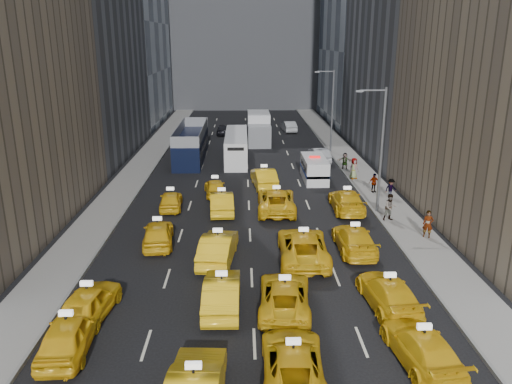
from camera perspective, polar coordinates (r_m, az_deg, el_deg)
ground at (r=25.16m, az=-0.41°, el=-11.79°), size 160.00×160.00×0.00m
sidewalk_west at (r=49.58m, az=-13.23°, el=2.59°), size 3.00×90.00×0.15m
sidewalk_east at (r=49.75m, az=11.21°, el=2.77°), size 3.00×90.00×0.15m
curb_west at (r=49.30m, az=-11.58°, el=2.63°), size 0.15×90.00×0.18m
curb_east at (r=49.45m, az=9.57°, el=2.79°), size 0.15×90.00×0.18m
streetlight_near at (r=36.07m, az=13.99°, el=5.05°), size 2.15×0.22×9.00m
streetlight_far at (r=55.33m, az=8.60°, el=9.45°), size 2.15×0.22×9.00m
taxi_0 at (r=22.23m, az=-20.63°, el=-14.99°), size 1.99×4.52×1.51m
taxi_2 at (r=19.57m, az=4.23°, el=-18.85°), size 2.46×5.02×1.37m
taxi_3 at (r=21.29m, az=18.45°, el=-16.47°), size 2.49×4.99×1.39m
taxi_4 at (r=24.24m, az=-18.58°, el=-11.93°), size 2.34×4.65×1.52m
taxi_5 at (r=23.85m, az=-3.92°, el=-11.42°), size 1.68×4.77×1.57m
taxi_6 at (r=23.82m, az=3.28°, el=-11.69°), size 2.71×5.20×1.40m
taxi_7 at (r=24.73m, az=14.91°, el=-11.08°), size 2.45×5.10×1.43m
taxi_8 at (r=31.18m, az=-11.12°, el=-4.67°), size 2.24×4.59×1.51m
taxi_9 at (r=28.55m, az=-4.36°, el=-6.33°), size 2.29×5.16×1.65m
taxi_10 at (r=28.73m, az=5.41°, el=-6.20°), size 2.89×5.96×1.64m
taxi_11 at (r=30.34m, az=11.17°, el=-5.32°), size 2.09×5.12×1.48m
taxi_12 at (r=37.55m, az=-9.71°, el=-0.92°), size 1.87×4.06×1.35m
taxi_13 at (r=36.29m, az=-3.93°, el=-1.18°), size 1.92×4.79×1.55m
taxi_14 at (r=36.53m, az=2.33°, el=-0.98°), size 2.86×5.89×1.61m
taxi_15 at (r=37.19m, az=10.32°, el=-0.98°), size 2.28×5.35×1.54m
taxi_16 at (r=40.31m, az=-4.69°, el=0.53°), size 2.11×4.13×1.35m
taxi_17 at (r=42.47m, az=0.92°, el=1.66°), size 2.30×5.14×1.64m
nypd_van at (r=44.84m, az=6.68°, el=2.61°), size 2.38×5.23×2.19m
double_decker at (r=52.73m, az=-7.40°, el=5.59°), size 2.87×11.90×3.45m
city_bus at (r=52.13m, az=-2.26°, el=5.19°), size 3.63×10.87×2.76m
box_truck at (r=60.85m, az=0.32°, el=7.30°), size 3.52×7.95×3.52m
misc_car_0 at (r=51.61m, az=7.25°, el=4.24°), size 1.88×4.63×1.49m
misc_car_1 at (r=62.25m, az=-7.32°, el=6.46°), size 2.83×5.54×1.50m
misc_car_2 at (r=69.23m, az=0.56°, el=7.62°), size 2.32×4.80×1.35m
misc_car_3 at (r=66.28m, az=-3.77°, el=7.16°), size 1.71×4.07×1.38m
misc_car_4 at (r=68.36m, az=3.78°, el=7.50°), size 1.96×4.54×1.45m
pedestrian_0 at (r=33.12m, az=19.06°, el=-3.48°), size 0.76×0.64×1.76m
pedestrian_1 at (r=35.37m, az=15.10°, el=-1.70°), size 0.99×0.66×1.89m
pedestrian_2 at (r=40.47m, az=15.16°, el=0.41°), size 1.07×0.73×1.54m
pedestrian_3 at (r=41.61m, az=13.32°, el=1.03°), size 1.01×0.70×1.58m
pedestrian_4 at (r=45.26m, az=11.11°, el=2.67°), size 1.05×0.84×1.88m
pedestrian_5 at (r=48.56m, az=10.12°, el=3.52°), size 1.52×0.89×1.58m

